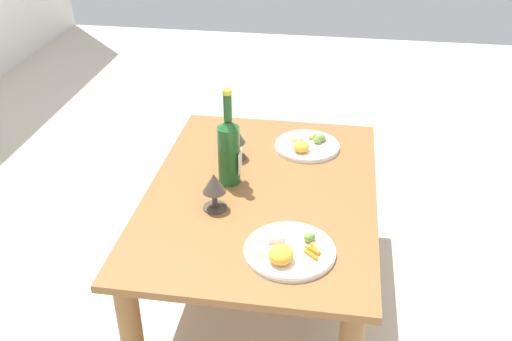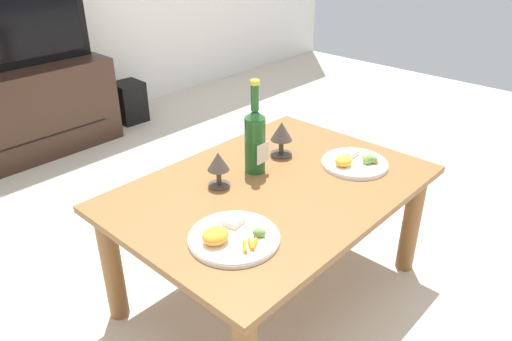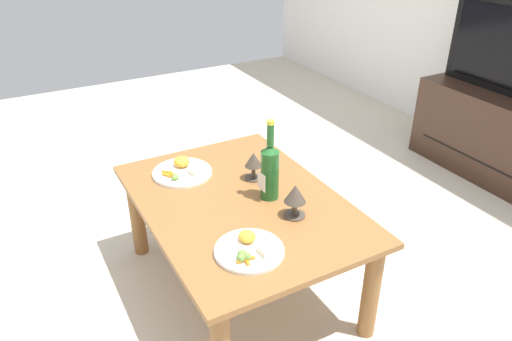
{
  "view_description": "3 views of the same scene",
  "coord_description": "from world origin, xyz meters",
  "px_view_note": "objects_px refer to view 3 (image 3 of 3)",
  "views": [
    {
      "loc": [
        -1.64,
        -0.23,
        1.54
      ],
      "look_at": [
        0.01,
        0.02,
        0.54
      ],
      "focal_mm": 40.41,
      "sensor_mm": 36.0,
      "label": 1
    },
    {
      "loc": [
        -1.12,
        -0.95,
        1.3
      ],
      "look_at": [
        -0.04,
        0.05,
        0.53
      ],
      "focal_mm": 33.66,
      "sensor_mm": 36.0,
      "label": 2
    },
    {
      "loc": [
        1.53,
        -0.76,
        1.55
      ],
      "look_at": [
        -0.02,
        0.09,
        0.58
      ],
      "focal_mm": 34.31,
      "sensor_mm": 36.0,
      "label": 3
    }
  ],
  "objects_px": {
    "wine_bottle": "(270,169)",
    "dinner_plate_left": "(182,171)",
    "tv_stand": "(507,140)",
    "goblet_right": "(295,196)",
    "goblet_left": "(253,161)",
    "dining_table": "(241,216)",
    "dinner_plate_right": "(249,249)"
  },
  "relations": [
    {
      "from": "dining_table",
      "to": "wine_bottle",
      "type": "xyz_separation_m",
      "value": [
        0.04,
        0.12,
        0.21
      ]
    },
    {
      "from": "tv_stand",
      "to": "dinner_plate_right",
      "type": "distance_m",
      "value": 2.1
    },
    {
      "from": "dinner_plate_left",
      "to": "dinner_plate_right",
      "type": "bearing_deg",
      "value": -0.23
    },
    {
      "from": "wine_bottle",
      "to": "goblet_left",
      "type": "relative_size",
      "value": 2.68
    },
    {
      "from": "wine_bottle",
      "to": "dinner_plate_left",
      "type": "relative_size",
      "value": 1.29
    },
    {
      "from": "tv_stand",
      "to": "goblet_right",
      "type": "distance_m",
      "value": 1.84
    },
    {
      "from": "dining_table",
      "to": "tv_stand",
      "type": "relative_size",
      "value": 0.94
    },
    {
      "from": "wine_bottle",
      "to": "dinner_plate_right",
      "type": "bearing_deg",
      "value": -41.04
    },
    {
      "from": "wine_bottle",
      "to": "goblet_right",
      "type": "distance_m",
      "value": 0.17
    },
    {
      "from": "goblet_right",
      "to": "dinner_plate_left",
      "type": "xyz_separation_m",
      "value": [
        -0.53,
        -0.26,
        -0.08
      ]
    },
    {
      "from": "dinner_plate_right",
      "to": "dining_table",
      "type": "bearing_deg",
      "value": 157.97
    },
    {
      "from": "dining_table",
      "to": "dinner_plate_left",
      "type": "relative_size",
      "value": 4.08
    },
    {
      "from": "dining_table",
      "to": "goblet_right",
      "type": "distance_m",
      "value": 0.3
    },
    {
      "from": "goblet_left",
      "to": "goblet_right",
      "type": "distance_m",
      "value": 0.34
    },
    {
      "from": "tv_stand",
      "to": "wine_bottle",
      "type": "bearing_deg",
      "value": -84.92
    },
    {
      "from": "goblet_right",
      "to": "dinner_plate_left",
      "type": "relative_size",
      "value": 0.52
    },
    {
      "from": "goblet_left",
      "to": "goblet_right",
      "type": "xyz_separation_m",
      "value": [
        0.34,
        0.0,
        0.01
      ]
    },
    {
      "from": "dinner_plate_right",
      "to": "tv_stand",
      "type": "bearing_deg",
      "value": 102.28
    },
    {
      "from": "wine_bottle",
      "to": "dinner_plate_left",
      "type": "xyz_separation_m",
      "value": [
        -0.36,
        -0.25,
        -0.12
      ]
    },
    {
      "from": "goblet_left",
      "to": "tv_stand",
      "type": "bearing_deg",
      "value": 89.73
    },
    {
      "from": "goblet_right",
      "to": "dinner_plate_right",
      "type": "distance_m",
      "value": 0.3
    },
    {
      "from": "goblet_right",
      "to": "dinner_plate_left",
      "type": "height_order",
      "value": "goblet_right"
    },
    {
      "from": "dining_table",
      "to": "goblet_left",
      "type": "bearing_deg",
      "value": 134.54
    },
    {
      "from": "goblet_left",
      "to": "dinner_plate_left",
      "type": "distance_m",
      "value": 0.33
    },
    {
      "from": "dinner_plate_left",
      "to": "dinner_plate_right",
      "type": "xyz_separation_m",
      "value": [
        0.65,
        -0.0,
        -0.0
      ]
    },
    {
      "from": "wine_bottle",
      "to": "goblet_right",
      "type": "bearing_deg",
      "value": 5.23
    },
    {
      "from": "dining_table",
      "to": "goblet_left",
      "type": "height_order",
      "value": "goblet_left"
    },
    {
      "from": "goblet_right",
      "to": "dinner_plate_right",
      "type": "xyz_separation_m",
      "value": [
        0.12,
        -0.26,
        -0.08
      ]
    },
    {
      "from": "dinner_plate_right",
      "to": "goblet_right",
      "type": "bearing_deg",
      "value": 114.03
    },
    {
      "from": "dining_table",
      "to": "dinner_plate_left",
      "type": "xyz_separation_m",
      "value": [
        -0.33,
        -0.13,
        0.1
      ]
    },
    {
      "from": "dinner_plate_left",
      "to": "dining_table",
      "type": "bearing_deg",
      "value": 21.32
    },
    {
      "from": "tv_stand",
      "to": "dinner_plate_right",
      "type": "height_order",
      "value": "tv_stand"
    }
  ]
}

